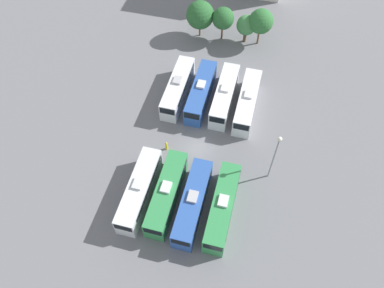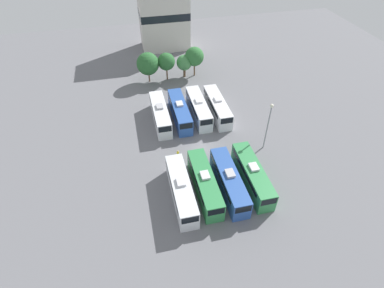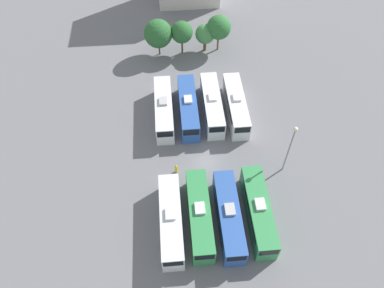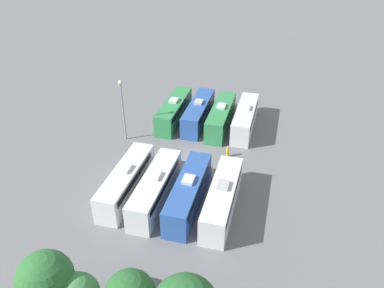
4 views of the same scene
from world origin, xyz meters
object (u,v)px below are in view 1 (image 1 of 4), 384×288
Objects in this scene: bus_1 at (167,193)px; bus_7 at (247,101)px; bus_6 at (225,95)px; tree_0 at (200,15)px; bus_4 at (178,87)px; light_pole at (276,152)px; bus_3 at (222,207)px; bus_0 at (140,190)px; bus_5 at (201,92)px; bus_2 at (193,202)px; tree_3 at (261,21)px; tree_2 at (246,25)px; worker_person at (166,146)px; tree_1 at (223,18)px.

bus_7 is (7.35, 18.09, 0.00)m from bus_1.
tree_0 is (-7.66, 15.08, 2.55)m from bus_6.
bus_4 is 20.05m from light_pole.
bus_0 is at bearing -178.11° from bus_3.
bus_4 and bus_5 have the same top height.
bus_2 is 1.00× the size of bus_3.
bus_0 is 7.10m from bus_2.
bus_1 is 34.77m from tree_3.
bus_3 is at bearing -79.11° from bus_6.
bus_1 is 2.19× the size of tree_2.
bus_2 is at bearing -174.13° from bus_3.
worker_person is (-9.75, 7.80, -1.04)m from bus_3.
tree_1 is (0.13, 15.33, 2.58)m from bus_5.
bus_3 is 19.73m from bus_5.
bus_0 is at bearing -97.67° from worker_person.
tree_1 is at bearing 103.31° from bus_6.
tree_0 is 8.26m from tree_2.
tree_3 reaches higher than bus_4.
bus_6 is (3.73, 18.48, 0.00)m from bus_1.
bus_0 is 36.02m from tree_3.
bus_1 is at bearing -78.53° from bus_4.
tree_2 is at bearing 88.80° from bus_2.
worker_person is (-2.47, -10.54, -1.04)m from bus_5.
worker_person is at bearing -104.37° from tree_2.
bus_3 is 1.00× the size of bus_4.
bus_2 is 12.19m from light_pole.
bus_3 is at bearing -38.66° from worker_person.
bus_3 is at bearing 1.89° from bus_0.
bus_5 is at bearing 76.81° from worker_person.
tree_0 is at bearing 90.86° from bus_4.
bus_1 is 1.00× the size of bus_3.
bus_3 is 1.82× the size of tree_1.
bus_6 is 1.69× the size of tree_0.
light_pole is 29.36m from tree_1.
tree_3 is at bearing 2.37° from tree_0.
bus_6 is at bearing 173.77° from bus_7.
bus_1 is at bearing -72.41° from worker_person.
light_pole is 28.35m from tree_2.
bus_7 is at bearing -65.11° from tree_1.
bus_6 is at bearing 1.90° from bus_4.
bus_7 is 1.82× the size of tree_1.
bus_0 is 1.00× the size of bus_5.
tree_3 is (10.56, 0.44, 0.34)m from tree_0.
tree_0 reaches higher than bus_3.
bus_7 is at bearing 78.42° from bus_2.
worker_person is 26.13m from tree_0.
tree_2 is (-8.05, 27.07, -2.47)m from light_pole.
bus_1 is 18.27m from bus_5.
bus_7 is at bearing 46.58° from worker_person.
bus_0 is at bearing -89.54° from bus_4.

